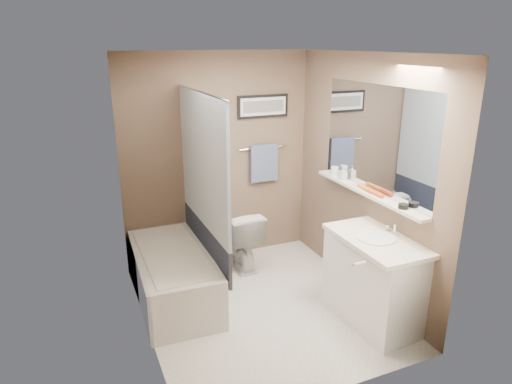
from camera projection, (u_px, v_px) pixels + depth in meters
name	position (u px, v px, depth m)	size (l,w,h in m)	color
ground	(262.00, 307.00, 4.49)	(2.50, 2.50, 0.00)	silver
ceiling	(263.00, 55.00, 3.74)	(2.20, 2.50, 0.04)	white
wall_back	(219.00, 160.00, 5.18)	(2.20, 0.04, 2.40)	brown
wall_front	(338.00, 245.00, 3.04)	(2.20, 0.04, 2.40)	brown
wall_left	(141.00, 208.00, 3.70)	(0.04, 2.50, 2.40)	brown
wall_right	(362.00, 178.00, 4.51)	(0.04, 2.50, 2.40)	brown
tile_surround	(132.00, 211.00, 4.20)	(0.02, 1.55, 2.00)	beige
curtain_rod	(200.00, 92.00, 4.13)	(0.02, 0.02, 1.55)	silver
curtain_upper	(203.00, 162.00, 4.33)	(0.03, 1.45, 1.28)	white
curtain_lower	(206.00, 240.00, 4.59)	(0.03, 1.45, 0.36)	#242D43
mirror	(376.00, 139.00, 4.25)	(0.02, 1.60, 1.00)	silver
shelf	(367.00, 193.00, 4.40)	(0.12, 1.60, 0.03)	silver
towel_bar	(263.00, 148.00, 5.34)	(0.02, 0.02, 0.60)	silver
towel	(264.00, 163.00, 5.38)	(0.34, 0.05, 0.44)	#8294BE
art_frame	(263.00, 106.00, 5.21)	(0.62, 0.03, 0.26)	black
art_mat	(263.00, 106.00, 5.19)	(0.56, 0.00, 0.20)	white
art_image	(264.00, 106.00, 5.19)	(0.50, 0.00, 0.13)	#595959
door	(402.00, 258.00, 3.29)	(0.80, 0.02, 2.00)	silver
door_handle	(359.00, 263.00, 3.22)	(0.02, 0.02, 0.10)	silver
bathtub	(173.00, 275.00, 4.58)	(0.70, 1.50, 0.50)	silver
tub_rim	(172.00, 253.00, 4.50)	(0.56, 1.36, 0.02)	silver
toilet	(239.00, 238.00, 5.22)	(0.39, 0.68, 0.69)	silver
vanity	(374.00, 282.00, 4.16)	(0.50, 0.90, 0.80)	white
countertop	(377.00, 240.00, 4.02)	(0.54, 0.96, 0.04)	white
sink_basin	(376.00, 237.00, 4.01)	(0.34, 0.34, 0.01)	white
faucet_spout	(395.00, 230.00, 4.07)	(0.02, 0.02, 0.10)	white
faucet_knob	(387.00, 228.00, 4.16)	(0.05, 0.05, 0.05)	silver
candle_bowl_near	(403.00, 206.00, 3.93)	(0.09, 0.09, 0.04)	black
hair_brush_front	(375.00, 193.00, 4.27)	(0.04, 0.04, 0.22)	#D0421D
hair_brush_back	(365.00, 188.00, 4.41)	(0.04, 0.04, 0.22)	orange
pink_comb	(359.00, 187.00, 4.51)	(0.03, 0.16, 0.01)	pink
glass_jar	(335.00, 171.00, 4.88)	(0.08, 0.08, 0.10)	white
soap_bottle	(343.00, 173.00, 4.73)	(0.06, 0.06, 0.14)	#999999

